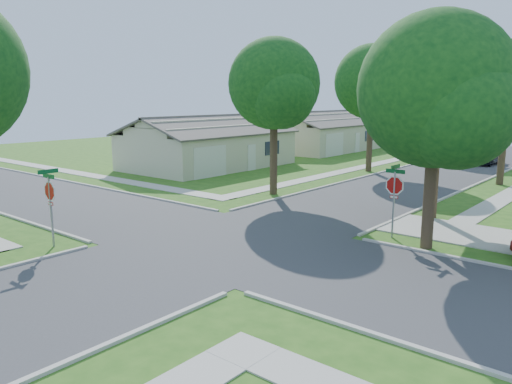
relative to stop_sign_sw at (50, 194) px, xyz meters
The scene contains 16 objects.
ground 6.95m from the stop_sign_sw, 45.00° to the left, with size 100.00×100.00×0.00m, color #2A5818.
road_ns 6.95m from the stop_sign_sw, 45.00° to the left, with size 7.00×100.00×0.02m, color #333335.
sidewalk_nw 30.80m from the stop_sign_sw, 92.61° to the left, with size 1.20×40.00×0.04m, color #9E9B91.
driveway 17.38m from the stop_sign_sw, 43.12° to the left, with size 8.80×3.60×0.05m, color #9E9B91.
stop_sign_sw is the anchor object (origin of this frame).
stop_sign_ne 13.29m from the stop_sign_sw, 45.00° to the left, with size 1.05×0.80×2.98m.
tree_e_near 17.04m from the stop_sign_sw, 55.41° to the left, with size 4.97×4.80×8.28m.
tree_e_mid 27.71m from the stop_sign_sw, 69.80° to the left, with size 5.59×5.40×9.21m.
tree_w_near 14.30m from the stop_sign_sw, 89.77° to the left, with size 5.38×5.20×8.97m.
tree_w_mid 26.09m from the stop_sign_sw, 89.87° to the left, with size 5.80×5.60×9.56m.
tree_w_far 38.86m from the stop_sign_sw, 89.93° to the left, with size 4.76×4.60×8.04m.
tree_ne_corner 14.64m from the stop_sign_sw, 38.84° to the left, with size 5.80×5.60×8.66m.
house_nw_near 22.71m from the stop_sign_sw, 119.83° to the left, with size 8.42×13.60×4.23m.
house_nw_far 38.40m from the stop_sign_sw, 107.10° to the left, with size 8.42×13.60×4.23m.
car_curb_east 36.22m from the stop_sign_sw, 80.62° to the left, with size 1.59×3.96×1.35m, color black.
car_curb_west 48.95m from the stop_sign_sw, 88.24° to the left, with size 1.98×4.87×1.41m, color black.
Camera 1 is at (12.90, -13.87, 5.59)m, focal length 35.00 mm.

